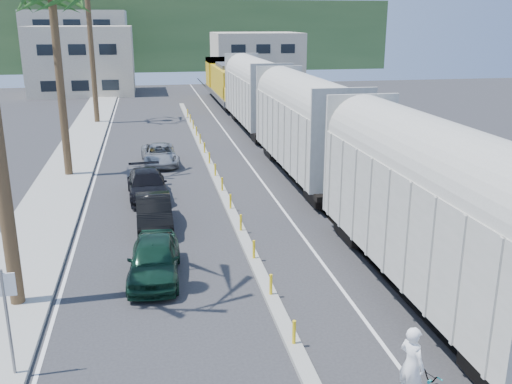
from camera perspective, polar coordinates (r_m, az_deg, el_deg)
sidewalk at (r=37.76m, az=-17.96°, el=2.77°), size 3.00×90.00×0.15m
rails at (r=41.30m, az=1.48°, el=4.69°), size 1.56×100.00×0.06m
median at (r=32.77m, az=-4.08°, el=1.51°), size 0.45×60.00×0.85m
lane_markings at (r=37.50m, az=-8.28°, el=3.22°), size 9.42×90.00×0.01m
freight_train at (r=37.81m, az=2.52°, el=7.97°), size 3.00×60.94×5.85m
street_sign at (r=15.48m, az=-23.72°, el=-10.60°), size 0.60×0.08×3.00m
buildings at (r=83.25m, az=-13.10°, el=13.43°), size 38.00×27.00×10.00m
hillside at (r=111.53m, az=-9.30°, el=15.25°), size 80.00×20.00×12.00m
car_lead at (r=20.35m, az=-10.14°, el=-6.58°), size 2.37×4.57×1.47m
car_second at (r=25.22m, az=-10.17°, el=-1.99°), size 1.63×4.31×1.40m
car_third at (r=29.49m, az=-10.82°, el=0.72°), size 2.52×4.99×1.38m
car_rear at (r=36.33m, az=-9.62°, el=3.73°), size 2.61×4.77×1.26m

